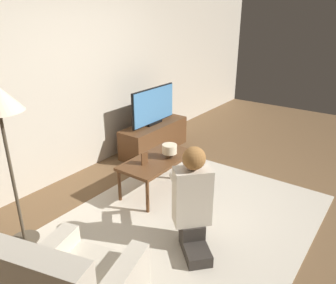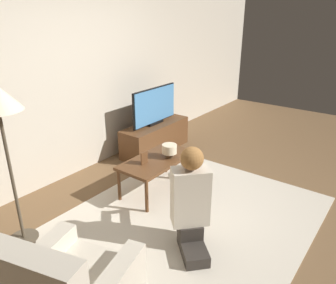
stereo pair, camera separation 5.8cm
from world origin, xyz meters
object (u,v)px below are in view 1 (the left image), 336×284
at_px(tv, 153,106).
at_px(coffee_table, 157,162).
at_px(person_kneeling, 193,198).
at_px(table_lamp, 170,150).

relative_size(tv, coffee_table, 0.98).
relative_size(person_kneeling, table_lamp, 5.69).
distance_m(tv, table_lamp, 1.28).
bearing_deg(tv, table_lamp, -132.74).
distance_m(coffee_table, person_kneeling, 1.10).
height_order(tv, coffee_table, tv).
bearing_deg(coffee_table, table_lamp, -40.32).
distance_m(coffee_table, table_lamp, 0.21).
relative_size(coffee_table, table_lamp, 5.48).
height_order(coffee_table, table_lamp, table_lamp).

